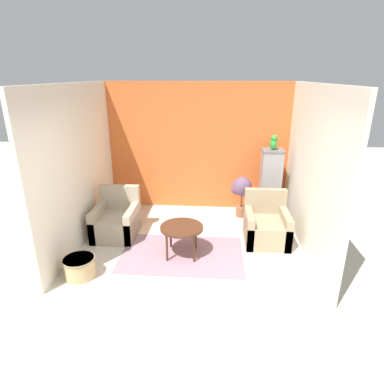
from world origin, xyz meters
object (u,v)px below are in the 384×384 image
at_px(coffee_table, 182,229).
at_px(parrot, 274,143).
at_px(armchair_right, 266,226).
at_px(potted_plant, 242,189).
at_px(birdcage, 270,185).
at_px(wicker_basket, 80,267).
at_px(armchair_left, 117,221).

bearing_deg(coffee_table, parrot, 45.72).
height_order(armchair_right, potted_plant, armchair_right).
bearing_deg(potted_plant, birdcage, 5.16).
xyz_separation_m(coffee_table, birdcage, (1.63, 1.67, 0.22)).
bearing_deg(coffee_table, wicker_basket, -153.42).
distance_m(coffee_table, armchair_left, 1.42).
bearing_deg(parrot, birdcage, -90.00).
xyz_separation_m(coffee_table, wicker_basket, (-1.43, -0.72, -0.30)).
distance_m(parrot, wicker_basket, 4.13).
relative_size(armchair_left, wicker_basket, 1.88).
xyz_separation_m(parrot, potted_plant, (-0.57, -0.05, -0.96)).
bearing_deg(armchair_right, armchair_left, 179.82).
distance_m(coffee_table, wicker_basket, 1.63).
height_order(coffee_table, birdcage, birdcage).
relative_size(coffee_table, birdcage, 0.49).
relative_size(birdcage, wicker_basket, 3.10).
bearing_deg(parrot, coffee_table, -134.28).
distance_m(birdcage, wicker_basket, 3.92).
bearing_deg(wicker_basket, potted_plant, 43.12).
bearing_deg(armchair_left, birdcage, 20.00).
xyz_separation_m(armchair_right, parrot, (0.19, 1.07, 1.28)).
xyz_separation_m(armchair_right, potted_plant, (-0.37, 1.01, 0.32)).
bearing_deg(wicker_basket, armchair_right, 24.76).
xyz_separation_m(coffee_table, parrot, (1.63, 1.67, 1.09)).
height_order(parrot, wicker_basket, parrot).
bearing_deg(armchair_right, coffee_table, -157.12).
distance_m(birdcage, potted_plant, 0.58).
xyz_separation_m(armchair_right, birdcage, (0.19, 1.06, 0.41)).
distance_m(parrot, potted_plant, 1.11).
bearing_deg(parrot, armchair_left, -159.95).
distance_m(coffee_table, potted_plant, 1.94).
relative_size(birdcage, parrot, 4.84).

